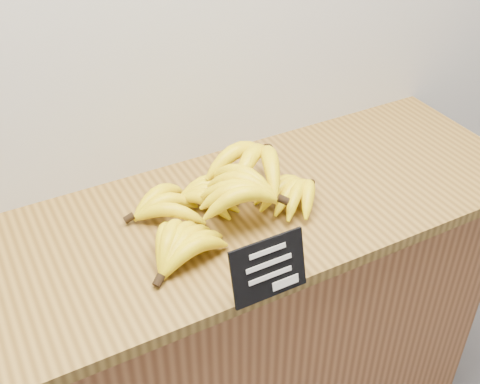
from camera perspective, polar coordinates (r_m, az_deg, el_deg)
name	(u,v)px	position (r m, az deg, el deg)	size (l,w,h in m)	color
counter	(232,345)	(1.75, -0.80, -14.32)	(1.36, 0.50, 0.90)	brown
counter_top	(230,217)	(1.42, -0.95, -2.36)	(1.55, 0.54, 0.03)	olive
chalkboard_sign	(269,269)	(1.18, 2.75, -7.27)	(0.16, 0.01, 0.13)	black
banana_pile	(226,196)	(1.37, -1.31, -0.38)	(0.50, 0.35, 0.13)	yellow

